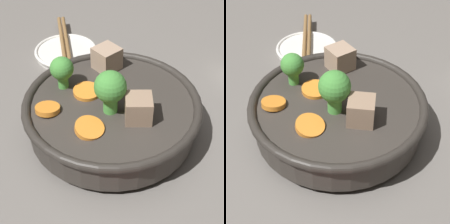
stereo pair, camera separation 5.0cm
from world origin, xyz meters
The scene contains 4 objects.
ground_plane centered at (0.00, 0.00, 0.00)m, with size 3.00×3.00×0.00m, color slate.
stirfry_bowl centered at (0.00, 0.00, 0.04)m, with size 0.24×0.24×0.11m.
side_saucer centered at (-0.11, 0.18, 0.01)m, with size 0.11×0.11×0.01m.
chopsticks_pair centered at (-0.11, 0.18, 0.02)m, with size 0.08×0.21×0.01m.
Camera 2 is at (0.10, -0.36, 0.37)m, focal length 60.00 mm.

